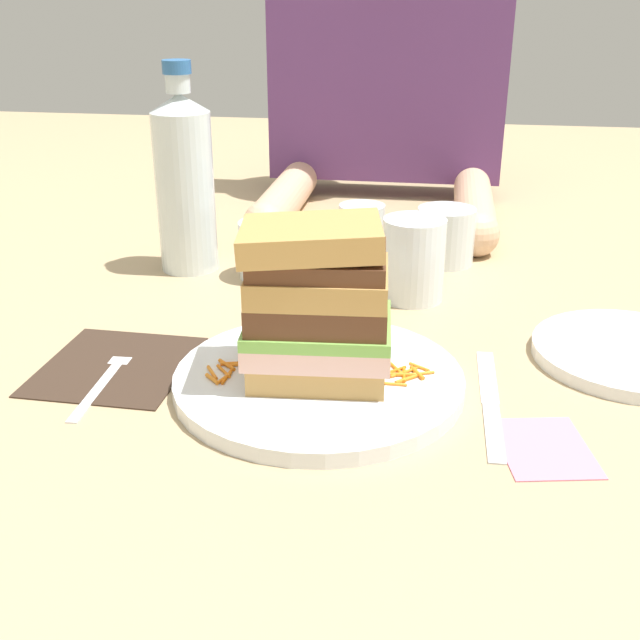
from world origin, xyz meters
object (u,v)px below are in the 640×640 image
napkin_dark (117,364)px  side_plate (632,353)px  empty_tumbler_0 (359,233)px  fork (108,372)px  juice_glass (413,265)px  napkin_pink (544,447)px  sandwich (314,303)px  diner_across (391,26)px  empty_tumbler_1 (445,236)px  water_bottle (185,181)px  main_plate (315,380)px  empty_tumbler_2 (269,250)px  knife (491,404)px

napkin_dark → side_plate: 0.51m
empty_tumbler_0 → fork: bearing=-118.0°
juice_glass → empty_tumbler_0: (-0.08, 0.13, -0.00)m
napkin_pink → sandwich: bearing=160.0°
side_plate → diner_across: size_ratio=0.34×
napkin_dark → empty_tumbler_1: size_ratio=1.99×
water_bottle → main_plate: bearing=-54.2°
napkin_pink → empty_tumbler_0: bearing=114.5°
empty_tumbler_0 → diner_across: bearing=88.8°
main_plate → fork: main_plate is taller
fork → side_plate: (0.50, 0.12, 0.00)m
water_bottle → empty_tumbler_2: 0.14m
juice_glass → empty_tumbler_2: (-0.18, 0.05, -0.01)m
sandwich → juice_glass: (0.08, 0.23, -0.04)m
main_plate → napkin_pink: main_plate is taller
main_plate → sandwich: 0.08m
juice_glass → empty_tumbler_0: bearing=121.1°
knife → empty_tumbler_1: 0.38m
sandwich → empty_tumbler_0: bearing=89.9°
empty_tumbler_1 → knife: bearing=-83.2°
knife → empty_tumbler_0: empty_tumbler_0 is taller
juice_glass → diner_across: 0.54m
empty_tumbler_1 → side_plate: bearing=-54.6°
fork → knife: size_ratio=0.83×
juice_glass → water_bottle: size_ratio=0.37×
napkin_pink → diner_across: bearing=103.6°
main_plate → diner_across: 0.77m
main_plate → napkin_dark: 0.20m
empty_tumbler_1 → empty_tumbler_0: bearing=-176.0°
juice_glass → napkin_pink: (0.12, -0.31, -0.04)m
knife → napkin_pink: size_ratio=2.21×
empty_tumbler_0 → diner_across: 0.43m
fork → empty_tumbler_1: empty_tumbler_1 is taller
water_bottle → empty_tumbler_1: water_bottle is taller
napkin_dark → empty_tumbler_2: size_ratio=1.99×
napkin_pink → water_bottle: bearing=138.1°
sandwich → side_plate: sandwich is taller
water_bottle → diner_across: 0.50m
empty_tumbler_1 → side_plate: empty_tumbler_1 is taller
napkin_dark → empty_tumbler_2: bearing=70.7°
water_bottle → napkin_pink: size_ratio=2.87×
juice_glass → empty_tumbler_1: 0.14m
napkin_pink → juice_glass: bearing=111.6°
fork → napkin_pink: fork is taller
fork → empty_tumbler_1: size_ratio=2.18×
empty_tumbler_2 → knife: bearing=-47.8°
napkin_dark → empty_tumbler_1: (0.31, 0.36, 0.04)m
sandwich → diner_across: size_ratio=0.25×
juice_glass → diner_across: (-0.07, 0.48, 0.24)m
juice_glass → side_plate: (0.22, -0.13, -0.04)m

